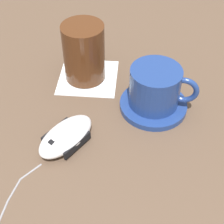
# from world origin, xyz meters

# --- Properties ---
(ground_plane) EXTENTS (3.00, 3.00, 0.00)m
(ground_plane) POSITION_xyz_m (0.00, 0.00, 0.00)
(ground_plane) COLOR brown
(saucer) EXTENTS (0.12, 0.12, 0.01)m
(saucer) POSITION_xyz_m (0.04, -0.05, 0.01)
(saucer) COLOR navy
(saucer) RESTS_ON ground
(coffee_cup) EXTENTS (0.12, 0.09, 0.07)m
(coffee_cup) POSITION_xyz_m (0.04, -0.05, 0.05)
(coffee_cup) COLOR navy
(coffee_cup) RESTS_ON saucer
(computer_mouse) EXTENTS (0.12, 0.12, 0.03)m
(computer_mouse) POSITION_xyz_m (-0.12, -0.12, 0.02)
(computer_mouse) COLOR silver
(computer_mouse) RESTS_ON ground
(napkin_under_glass) EXTENTS (0.14, 0.14, 0.00)m
(napkin_under_glass) POSITION_xyz_m (-0.07, 0.05, 0.00)
(napkin_under_glass) COLOR white
(napkin_under_glass) RESTS_ON ground
(drinking_glass) EXTENTS (0.08, 0.08, 0.12)m
(drinking_glass) POSITION_xyz_m (-0.08, 0.05, 0.06)
(drinking_glass) COLOR #4C2814
(drinking_glass) RESTS_ON napkin_under_glass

